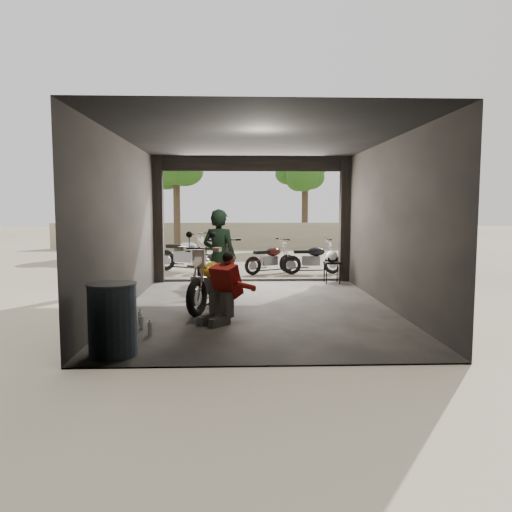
{
  "coord_description": "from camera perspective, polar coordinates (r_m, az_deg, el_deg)",
  "views": [
    {
      "loc": [
        -0.39,
        -9.38,
        1.94
      ],
      "look_at": [
        -0.01,
        0.6,
        0.95
      ],
      "focal_mm": 35.0,
      "sensor_mm": 36.0,
      "label": 1
    }
  ],
  "objects": [
    {
      "name": "outside_bike_c",
      "position": [
        14.43,
        6.48,
        -0.04
      ],
      "size": [
        1.58,
        0.77,
        1.04
      ],
      "primitive_type": null,
      "rotation": [
        0.0,
        0.0,
        1.66
      ],
      "color": "black",
      "rests_on": "ground"
    },
    {
      "name": "stool",
      "position": [
        12.69,
        8.69,
        -1.02
      ],
      "size": [
        0.4,
        0.4,
        0.55
      ],
      "rotation": [
        0.0,
        0.0,
        0.1
      ],
      "color": "black",
      "rests_on": "ground"
    },
    {
      "name": "helmet",
      "position": [
        12.65,
        8.65,
        -0.05
      ],
      "size": [
        0.34,
        0.35,
        0.29
      ],
      "primitive_type": "ellipsoid",
      "rotation": [
        0.0,
        0.0,
        -0.11
      ],
      "color": "silver",
      "rests_on": "stool"
    },
    {
      "name": "mechanic",
      "position": [
        8.26,
        -3.99,
        -3.87
      ],
      "size": [
        0.96,
        0.99,
        1.15
      ],
      "primitive_type": null,
      "rotation": [
        0.0,
        0.0,
        -0.69
      ],
      "color": "red",
      "rests_on": "ground"
    },
    {
      "name": "oil_drum",
      "position": [
        6.74,
        -16.08,
        -7.1
      ],
      "size": [
        0.81,
        0.81,
        0.95
      ],
      "primitive_type": "cylinder",
      "rotation": [
        0.0,
        0.0,
        0.42
      ],
      "color": "#3A5062",
      "rests_on": "ground"
    },
    {
      "name": "sign_post",
      "position": [
        13.74,
        13.01,
        3.63
      ],
      "size": [
        0.74,
        0.08,
        2.23
      ],
      "rotation": [
        0.0,
        0.0,
        -0.26
      ],
      "color": "black",
      "rests_on": "ground"
    },
    {
      "name": "outside_bike_b",
      "position": [
        14.46,
        1.65,
        -0.04
      ],
      "size": [
        1.6,
        1.28,
        1.01
      ],
      "primitive_type": null,
      "rotation": [
        0.0,
        0.0,
        2.09
      ],
      "color": "#3D110E",
      "rests_on": "ground"
    },
    {
      "name": "tree_right",
      "position": [
        23.65,
        5.65,
        9.55
      ],
      "size": [
        2.2,
        2.2,
        5.0
      ],
      "color": "#382B1E",
      "rests_on": "ground"
    },
    {
      "name": "ground",
      "position": [
        9.58,
        0.19,
        -6.02
      ],
      "size": [
        80.0,
        80.0,
        0.0
      ],
      "primitive_type": "plane",
      "color": "#7A6D56",
      "rests_on": "ground"
    },
    {
      "name": "outside_bike_a",
      "position": [
        15.03,
        -8.11,
        0.47
      ],
      "size": [
        1.89,
        1.48,
        1.19
      ],
      "primitive_type": null,
      "rotation": [
        0.0,
        0.0,
        1.07
      ],
      "color": "black",
      "rests_on": "ground"
    },
    {
      "name": "boundary_wall",
      "position": [
        23.42,
        -1.23,
        2.37
      ],
      "size": [
        18.0,
        0.3,
        1.2
      ],
      "primitive_type": "cube",
      "color": "gray",
      "rests_on": "ground"
    },
    {
      "name": "left_bike",
      "position": [
        11.82,
        -4.67,
        -0.84
      ],
      "size": [
        1.47,
        1.94,
        1.21
      ],
      "primitive_type": null,
      "rotation": [
        0.0,
        0.0,
        0.47
      ],
      "color": "black",
      "rests_on": "ground"
    },
    {
      "name": "main_bike",
      "position": [
        9.45,
        -4.95,
        -2.39
      ],
      "size": [
        1.39,
        2.01,
        1.24
      ],
      "primitive_type": null,
      "rotation": [
        0.0,
        0.0,
        -0.37
      ],
      "color": "beige",
      "rests_on": "ground"
    },
    {
      "name": "garage",
      "position": [
        9.95,
        0.07,
        1.85
      ],
      "size": [
        7.0,
        7.13,
        3.2
      ],
      "color": "#2D2B28",
      "rests_on": "ground"
    },
    {
      "name": "rider",
      "position": [
        9.75,
        -4.21,
        -0.2
      ],
      "size": [
        0.81,
        0.68,
        1.9
      ],
      "primitive_type": "imported",
      "rotation": [
        0.0,
        0.0,
        2.75
      ],
      "color": "black",
      "rests_on": "ground"
    },
    {
      "name": "tree_left",
      "position": [
        22.13,
        -9.12,
        10.89
      ],
      "size": [
        2.2,
        2.2,
        5.6
      ],
      "color": "#382B1E",
      "rests_on": "ground"
    }
  ]
}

